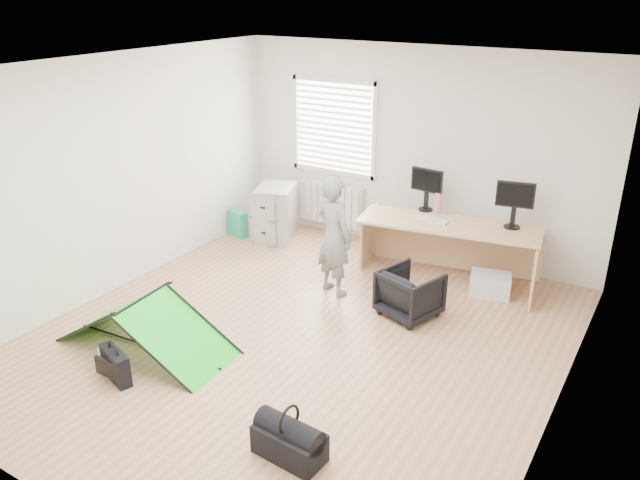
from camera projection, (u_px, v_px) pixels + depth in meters
The scene contains 18 objects.
ground at pixel (300, 337), 6.44m from camera, with size 5.50×5.50×0.00m, color #AB7C5B.
back_wall at pixel (415, 152), 8.08m from camera, with size 5.00×0.02×2.70m, color silver.
window at pixel (334, 127), 8.55m from camera, with size 1.20×0.06×1.20m, color silver.
radiator at pixel (332, 204), 8.94m from camera, with size 1.00×0.12×0.60m, color silver.
desk at pixel (446, 252), 7.57m from camera, with size 2.15×0.68×0.73m, color tan.
filing_cabinet at pixel (276, 213), 8.80m from camera, with size 0.49×0.66×0.76m, color #A4A7AA.
monitor_left at pixel (427, 195), 7.79m from camera, with size 0.42×0.09×0.40m, color black.
monitor_right at pixel (514, 211), 7.23m from camera, with size 0.43×0.09×0.41m, color black.
keyboard at pixel (431, 220), 7.52m from camera, with size 0.43×0.15×0.02m, color beige.
thermos at pixel (438, 203), 7.70m from camera, with size 0.08×0.08×0.27m, color #BD6A87.
office_chair at pixel (410, 293), 6.77m from camera, with size 0.57×0.59×0.53m, color black.
person at pixel (334, 236), 7.12m from camera, with size 0.52×0.34×1.42m, color slate.
kite at pixel (145, 323), 6.16m from camera, with size 1.79×0.79×0.55m, color #13CD1F, non-canonical shape.
storage_crate at pixel (490, 284), 7.28m from camera, with size 0.46×0.32×0.26m, color silver.
tote_bag at pixel (238, 224), 8.95m from camera, with size 0.31×0.14×0.37m, color #20A074.
laptop_bag at pixel (116, 365), 5.70m from camera, with size 0.40×0.12×0.30m, color black.
white_box at pixel (105, 351), 6.11m from camera, with size 0.10×0.10×0.10m, color silver.
duffel_bag at pixel (289, 444), 4.78m from camera, with size 0.56×0.28×0.24m, color black.
Camera 1 is at (3.09, -4.62, 3.40)m, focal length 35.00 mm.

